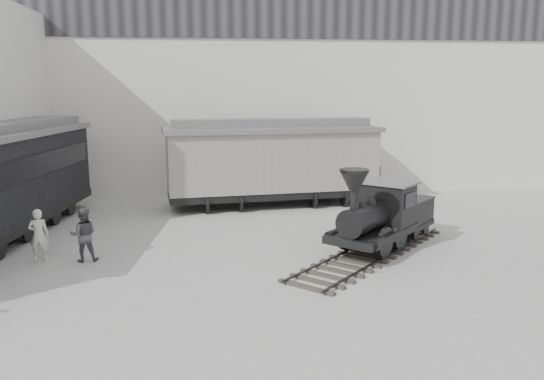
{
  "coord_description": "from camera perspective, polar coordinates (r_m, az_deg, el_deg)",
  "views": [
    {
      "loc": [
        -2.63,
        -13.83,
        5.3
      ],
      "look_at": [
        -0.88,
        4.02,
        2.0
      ],
      "focal_mm": 35.0,
      "sensor_mm": 36.0,
      "label": 1
    }
  ],
  "objects": [
    {
      "name": "north_wall",
      "position": [
        28.94,
        -0.38,
        10.92
      ],
      "size": [
        34.0,
        2.51,
        11.0
      ],
      "color": "silver",
      "rests_on": "ground"
    },
    {
      "name": "visitor_b",
      "position": [
        17.88,
        -19.61,
        -4.56
      ],
      "size": [
        0.93,
        0.77,
        1.73
      ],
      "primitive_type": "imported",
      "rotation": [
        0.0,
        0.0,
        3.29
      ],
      "color": "#4B4B50",
      "rests_on": "ground"
    },
    {
      "name": "visitor_a",
      "position": [
        18.44,
        -23.8,
        -4.45
      ],
      "size": [
        0.66,
        0.48,
        1.7
      ],
      "primitive_type": "imported",
      "rotation": [
        0.0,
        0.0,
        3.26
      ],
      "color": "silver",
      "rests_on": "ground"
    },
    {
      "name": "locomotive",
      "position": [
        18.35,
        11.61,
        -3.07
      ],
      "size": [
        6.96,
        7.35,
        2.94
      ],
      "rotation": [
        0.0,
        0.0,
        -0.74
      ],
      "color": "#3C342F",
      "rests_on": "ground"
    },
    {
      "name": "boxcar",
      "position": [
        25.02,
        -0.0,
        3.2
      ],
      "size": [
        10.37,
        4.45,
        4.11
      ],
      "rotation": [
        0.0,
        0.0,
        0.13
      ],
      "color": "black",
      "rests_on": "ground"
    },
    {
      "name": "ground",
      "position": [
        15.05,
        4.92,
        -10.24
      ],
      "size": [
        90.0,
        90.0,
        0.0
      ],
      "primitive_type": "plane",
      "color": "#9E9E9B"
    }
  ]
}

